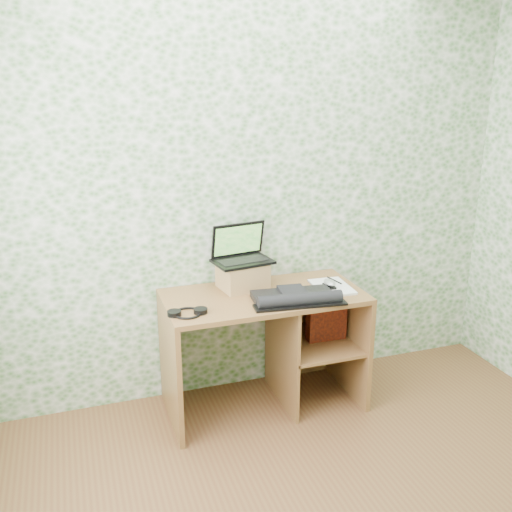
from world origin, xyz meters
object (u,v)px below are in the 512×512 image
object	(u,v)px
laptop	(241,252)
riser	(243,275)
desk	(274,331)
keyboard	(296,297)
notepad	(332,287)

from	to	relation	value
laptop	riser	bearing A→B (deg)	-98.75
desk	laptop	xyz separation A→B (m)	(-0.16, 0.15, 0.49)
desk	laptop	bearing A→B (deg)	137.18
desk	laptop	distance (m)	0.54
keyboard	laptop	bearing A→B (deg)	128.92
desk	notepad	bearing A→B (deg)	-10.11
riser	laptop	size ratio (longest dim) A/B	0.72
riser	keyboard	xyz separation A→B (m)	(0.22, -0.31, -0.06)
riser	notepad	size ratio (longest dim) A/B	0.91
desk	keyboard	distance (m)	0.36
desk	laptop	size ratio (longest dim) A/B	3.18
riser	notepad	distance (m)	0.56
riser	keyboard	bearing A→B (deg)	-54.10
desk	riser	distance (m)	0.40
riser	laptop	world-z (taller)	laptop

